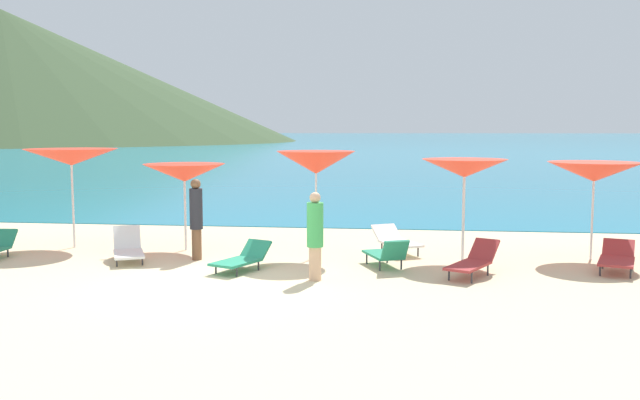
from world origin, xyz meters
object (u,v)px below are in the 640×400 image
at_px(umbrella_4, 184,173).
at_px(umbrella_7, 594,172).
at_px(beachgoer_0, 196,216).
at_px(lounge_chair_3, 473,261).
at_px(lounge_chair_11, 617,258).
at_px(lounge_chair_8, 242,258).
at_px(lounge_chair_12, 396,240).
at_px(umbrella_5, 316,163).
at_px(lounge_chair_7, 128,248).
at_px(umbrella_3, 71,157).
at_px(beachgoer_2, 315,234).
at_px(lounge_chair_0, 386,254).
at_px(umbrella_6, 464,169).

height_order(umbrella_4, umbrella_7, umbrella_7).
height_order(umbrella_7, beachgoer_0, umbrella_7).
height_order(lounge_chair_3, lounge_chair_11, lounge_chair_3).
bearing_deg(beachgoer_0, umbrella_7, -104.88).
xyz_separation_m(lounge_chair_8, lounge_chair_12, (3.03, 2.33, 0.05)).
distance_m(lounge_chair_3, beachgoer_0, 5.89).
distance_m(umbrella_4, umbrella_5, 3.21).
height_order(umbrella_7, lounge_chair_7, umbrella_7).
distance_m(umbrella_3, lounge_chair_3, 9.57).
distance_m(lounge_chair_7, lounge_chair_8, 2.75).
bearing_deg(beachgoer_2, umbrella_5, -79.63).
xyz_separation_m(lounge_chair_11, beachgoer_0, (-8.65, 0.18, 0.67)).
bearing_deg(umbrella_4, lounge_chair_0, -17.65).
xyz_separation_m(umbrella_3, lounge_chair_3, (9.16, -2.09, -1.86)).
bearing_deg(lounge_chair_11, umbrella_3, -167.47).
height_order(lounge_chair_8, lounge_chair_11, lounge_chair_11).
height_order(umbrella_6, lounge_chair_7, umbrella_6).
distance_m(lounge_chair_0, lounge_chair_12, 1.71).
xyz_separation_m(lounge_chair_7, lounge_chair_12, (5.69, 1.64, 0.03)).
height_order(umbrella_4, umbrella_6, umbrella_6).
relative_size(umbrella_6, umbrella_7, 1.03).
relative_size(umbrella_3, lounge_chair_12, 1.50).
height_order(umbrella_3, lounge_chair_7, umbrella_3).
bearing_deg(umbrella_4, lounge_chair_3, -17.93).
bearing_deg(umbrella_4, beachgoer_0, -61.27).
distance_m(umbrella_6, lounge_chair_11, 3.48).
relative_size(lounge_chair_3, beachgoer_0, 0.95).
bearing_deg(lounge_chair_0, lounge_chair_11, 159.03).
distance_m(umbrella_5, umbrella_6, 3.17).
xyz_separation_m(umbrella_5, umbrella_6, (3.17, -0.02, -0.10)).
height_order(umbrella_5, lounge_chair_8, umbrella_5).
height_order(umbrella_4, lounge_chair_3, umbrella_4).
relative_size(umbrella_4, umbrella_6, 0.92).
relative_size(lounge_chair_0, lounge_chair_7, 0.91).
relative_size(umbrella_3, lounge_chair_7, 1.52).
xyz_separation_m(umbrella_6, lounge_chair_11, (2.95, -0.73, -1.71)).
bearing_deg(lounge_chair_7, umbrella_6, -18.34).
bearing_deg(lounge_chair_12, lounge_chair_7, 167.73).
height_order(umbrella_4, beachgoer_0, umbrella_4).
xyz_separation_m(umbrella_3, umbrella_7, (11.85, -0.09, -0.25)).
xyz_separation_m(umbrella_6, beachgoer_2, (-2.90, -2.23, -1.11)).
height_order(umbrella_3, umbrella_6, umbrella_3).
height_order(umbrella_4, beachgoer_2, umbrella_4).
distance_m(lounge_chair_11, lounge_chair_12, 4.63).
bearing_deg(lounge_chair_11, umbrella_6, -175.05).
relative_size(umbrella_4, lounge_chair_12, 1.28).
height_order(lounge_chair_7, lounge_chair_12, lounge_chair_7).
bearing_deg(umbrella_5, umbrella_6, -0.42).
bearing_deg(umbrella_5, beachgoer_2, -83.03).
bearing_deg(lounge_chair_12, lounge_chair_3, -84.74).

